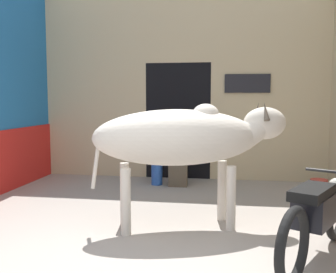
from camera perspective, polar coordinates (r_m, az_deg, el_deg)
name	(u,v)px	position (r m, az deg, el deg)	size (l,w,h in m)	color
wall_back_with_doorway	(182,97)	(7.63, 2.01, 5.79)	(5.32, 0.93, 3.60)	#C6B289
cow	(185,138)	(4.55, 2.54, -0.21)	(2.33, 1.23, 1.47)	beige
motorcycle_near	(318,214)	(3.98, 20.96, -10.42)	(1.01, 1.80, 0.77)	black
shopkeeper_seated	(179,148)	(6.83, 1.59, -1.73)	(0.45, 0.33, 1.25)	brown
plastic_stool	(157,171)	(6.93, -1.63, -5.06)	(0.28, 0.28, 0.44)	#2856B2
bucket	(319,188)	(6.59, 21.03, -6.93)	(0.26, 0.26, 0.26)	#C63D33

